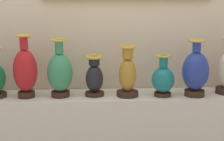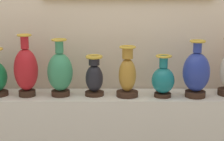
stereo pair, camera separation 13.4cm
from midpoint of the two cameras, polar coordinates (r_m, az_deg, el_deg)
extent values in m
cube|color=beige|center=(2.64, -1.75, 9.52)|extent=(4.16, 0.10, 2.89)
cylinder|color=#382319|center=(2.51, -15.57, -3.85)|extent=(0.12, 0.12, 0.04)
ellipsoid|color=red|center=(2.47, -15.78, -0.03)|extent=(0.17, 0.17, 0.30)
cylinder|color=red|center=(2.44, -16.03, 4.51)|extent=(0.06, 0.06, 0.09)
torus|color=gold|center=(2.44, -16.10, 5.61)|extent=(0.10, 0.10, 0.02)
cylinder|color=#382319|center=(2.48, -10.11, -3.84)|extent=(0.13, 0.13, 0.04)
ellipsoid|color=#388C60|center=(2.44, -10.24, -0.35)|extent=(0.18, 0.18, 0.27)
cylinder|color=#388C60|center=(2.41, -10.39, 3.89)|extent=(0.06, 0.06, 0.09)
torus|color=gold|center=(2.41, -10.44, 5.00)|extent=(0.11, 0.11, 0.02)
cylinder|color=#382319|center=(2.47, -4.48, -3.89)|extent=(0.14, 0.14, 0.03)
ellipsoid|color=black|center=(2.44, -4.52, -1.37)|extent=(0.13, 0.13, 0.19)
cylinder|color=black|center=(2.42, -4.57, 1.57)|extent=(0.08, 0.08, 0.06)
torus|color=gold|center=(2.41, -4.58, 2.27)|extent=(0.12, 0.12, 0.02)
cylinder|color=#382319|center=(2.45, 1.03, -3.87)|extent=(0.16, 0.16, 0.04)
ellipsoid|color=#B27F2D|center=(2.42, 1.04, -0.74)|extent=(0.12, 0.12, 0.24)
cylinder|color=#B27F2D|center=(2.39, 1.05, 2.99)|extent=(0.08, 0.08, 0.08)
torus|color=gold|center=(2.38, 1.06, 3.95)|extent=(0.12, 0.12, 0.02)
cylinder|color=#382319|center=(2.47, 6.89, -3.94)|extent=(0.12, 0.12, 0.03)
ellipsoid|color=#19727A|center=(2.44, 6.95, -1.55)|extent=(0.16, 0.16, 0.18)
cylinder|color=#19727A|center=(2.42, 7.02, 1.51)|extent=(0.06, 0.06, 0.08)
torus|color=gold|center=(2.41, 7.05, 2.46)|extent=(0.11, 0.11, 0.02)
cylinder|color=#382319|center=(2.51, 12.10, -3.67)|extent=(0.14, 0.14, 0.04)
ellipsoid|color=#263899|center=(2.48, 12.26, -0.12)|extent=(0.19, 0.19, 0.28)
cylinder|color=#263899|center=(2.45, 12.43, 3.95)|extent=(0.06, 0.06, 0.08)
torus|color=gold|center=(2.44, 12.47, 4.87)|extent=(0.11, 0.11, 0.02)
camera|label=1|loc=(0.07, -91.56, -0.32)|focal=54.84mm
camera|label=2|loc=(0.07, 88.44, 0.32)|focal=54.84mm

